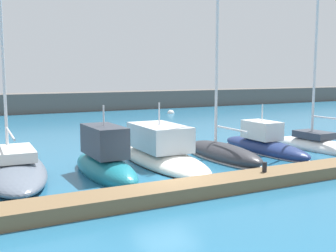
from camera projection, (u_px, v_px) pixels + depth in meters
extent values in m
plane|color=#236084|center=(167.00, 187.00, 17.45)|extent=(120.00, 120.00, 0.00)
cube|color=brown|center=(185.00, 190.00, 16.07)|extent=(30.95, 1.56, 0.54)
cube|color=#5B5651|center=(29.00, 103.00, 49.72)|extent=(108.00, 3.70, 2.35)
ellipsoid|color=slate|center=(10.00, 169.00, 19.60)|extent=(3.42, 9.99, 1.07)
cylinder|color=silver|center=(0.00, 4.00, 19.45)|extent=(0.15, 0.15, 14.40)
cylinder|color=silver|center=(10.00, 133.00, 18.29)|extent=(0.23, 3.99, 0.10)
cube|color=silver|center=(10.00, 154.00, 19.19)|extent=(2.21, 2.99, 0.49)
ellipsoid|color=#19707F|center=(105.00, 170.00, 19.45)|extent=(2.10, 6.36, 1.36)
cube|color=#333842|center=(104.00, 141.00, 19.31)|extent=(1.48, 2.96, 1.40)
cube|color=black|center=(98.00, 134.00, 20.09)|extent=(1.29, 0.76, 0.78)
cylinder|color=silver|center=(104.00, 116.00, 19.16)|extent=(0.08, 0.08, 0.97)
ellipsoid|color=silver|center=(162.00, 160.00, 22.14)|extent=(2.91, 8.97, 1.11)
ellipsoid|color=black|center=(162.00, 162.00, 22.15)|extent=(2.94, 9.06, 0.12)
cube|color=silver|center=(159.00, 137.00, 22.28)|extent=(2.26, 3.96, 1.31)
cube|color=black|center=(151.00, 131.00, 23.17)|extent=(2.01, 1.00, 0.74)
cylinder|color=silver|center=(159.00, 114.00, 22.12)|extent=(0.08, 0.08, 1.19)
ellipsoid|color=#2D2D33|center=(223.00, 153.00, 23.16)|extent=(1.98, 6.48, 1.07)
ellipsoid|color=silver|center=(223.00, 158.00, 23.20)|extent=(2.00, 6.55, 0.12)
cylinder|color=silver|center=(217.00, 50.00, 23.09)|extent=(0.16, 0.16, 10.35)
cylinder|color=silver|center=(232.00, 129.00, 22.26)|extent=(0.13, 2.67, 0.11)
ellipsoid|color=navy|center=(264.00, 148.00, 25.22)|extent=(2.00, 7.35, 1.04)
ellipsoid|color=silver|center=(264.00, 151.00, 25.25)|extent=(2.02, 7.42, 0.12)
cube|color=silver|center=(262.00, 130.00, 25.32)|extent=(1.44, 2.39, 1.10)
cube|color=black|center=(254.00, 126.00, 26.00)|extent=(1.29, 0.60, 0.62)
cylinder|color=silver|center=(262.00, 113.00, 25.18)|extent=(0.08, 0.08, 1.05)
ellipsoid|color=white|center=(318.00, 147.00, 26.15)|extent=(2.40, 6.96, 1.09)
cylinder|color=silver|center=(316.00, 47.00, 25.79)|extent=(0.16, 0.16, 11.49)
cylinder|color=silver|center=(330.00, 118.00, 25.20)|extent=(0.20, 2.73, 0.11)
cube|color=#333842|center=(314.00, 135.00, 26.35)|extent=(1.60, 2.36, 0.42)
sphere|color=white|center=(171.00, 113.00, 49.03)|extent=(0.86, 0.86, 0.86)
cylinder|color=black|center=(265.00, 167.00, 17.80)|extent=(0.20, 0.20, 0.44)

